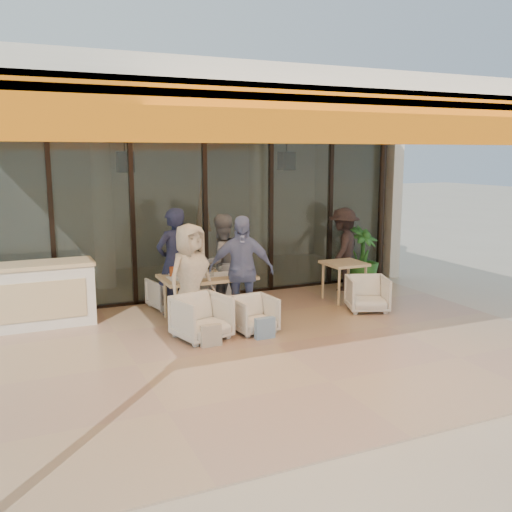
% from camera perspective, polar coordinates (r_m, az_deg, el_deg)
% --- Properties ---
extents(ground, '(70.00, 70.00, 0.00)m').
position_cam_1_polar(ground, '(8.28, 1.94, -8.93)').
color(ground, '#C6B293').
rests_on(ground, ground).
extents(terrace_floor, '(8.00, 6.00, 0.01)m').
position_cam_1_polar(terrace_floor, '(8.28, 1.94, -8.90)').
color(terrace_floor, tan).
rests_on(terrace_floor, ground).
extents(terrace_structure, '(8.00, 6.00, 3.40)m').
position_cam_1_polar(terrace_structure, '(7.60, 2.99, 14.24)').
color(terrace_structure, silver).
rests_on(terrace_structure, ground).
extents(glass_storefront, '(8.08, 0.10, 3.20)m').
position_cam_1_polar(glass_storefront, '(10.65, -5.12, 4.18)').
color(glass_storefront, '#9EADA3').
rests_on(glass_storefront, ground).
extents(interior_block, '(9.05, 3.62, 3.52)m').
position_cam_1_polar(interior_block, '(12.82, -8.55, 7.96)').
color(interior_block, silver).
rests_on(interior_block, ground).
extents(host_counter, '(1.85, 0.65, 1.04)m').
position_cam_1_polar(host_counter, '(9.57, -21.34, -3.67)').
color(host_counter, silver).
rests_on(host_counter, ground).
extents(dining_table, '(1.50, 0.90, 0.93)m').
position_cam_1_polar(dining_table, '(9.38, -4.97, -2.30)').
color(dining_table, '#E1C089').
rests_on(dining_table, ground).
extents(chair_far_left, '(0.69, 0.66, 0.61)m').
position_cam_1_polar(chair_far_left, '(10.23, -8.88, -3.52)').
color(chair_far_left, white).
rests_on(chair_far_left, ground).
extents(chair_far_right, '(0.81, 0.78, 0.66)m').
position_cam_1_polar(chair_far_right, '(10.47, -4.44, -2.97)').
color(chair_far_right, white).
rests_on(chair_far_right, ground).
extents(chair_near_left, '(0.86, 0.83, 0.74)m').
position_cam_1_polar(chair_near_left, '(8.45, -5.46, -5.94)').
color(chair_near_left, white).
rests_on(chair_near_left, ground).
extents(chair_near_right, '(0.66, 0.63, 0.62)m').
position_cam_1_polar(chair_near_right, '(8.76, -0.22, -5.69)').
color(chair_near_right, white).
rests_on(chair_near_right, ground).
extents(diner_navy, '(0.78, 0.64, 1.83)m').
position_cam_1_polar(diner_navy, '(9.63, -8.19, -0.64)').
color(diner_navy, '#171E33').
rests_on(diner_navy, ground).
extents(diner_grey, '(0.89, 0.73, 1.69)m').
position_cam_1_polar(diner_grey, '(9.90, -3.50, -0.67)').
color(diner_grey, slate).
rests_on(diner_grey, ground).
extents(diner_cream, '(0.96, 0.79, 1.68)m').
position_cam_1_polar(diner_cream, '(8.80, -6.56, -2.16)').
color(diner_cream, beige).
rests_on(diner_cream, ground).
extents(diner_periwinkle, '(1.12, 0.78, 1.76)m').
position_cam_1_polar(diner_periwinkle, '(9.07, -1.50, -1.44)').
color(diner_periwinkle, '#6A81B1').
rests_on(diner_periwinkle, ground).
extents(tote_bag_cream, '(0.30, 0.10, 0.34)m').
position_cam_1_polar(tote_bag_cream, '(8.15, -4.52, -8.01)').
color(tote_bag_cream, silver).
rests_on(tote_bag_cream, ground).
extents(tote_bag_blue, '(0.30, 0.10, 0.34)m').
position_cam_1_polar(tote_bag_blue, '(8.45, 0.89, -7.30)').
color(tote_bag_blue, '#99BFD8').
rests_on(tote_bag_blue, ground).
extents(side_table, '(0.70, 0.70, 0.74)m').
position_cam_1_polar(side_table, '(10.61, 8.81, -1.18)').
color(side_table, '#E1C089').
rests_on(side_table, ground).
extents(side_chair, '(0.85, 0.82, 0.69)m').
position_cam_1_polar(side_chair, '(10.07, 11.08, -3.58)').
color(side_chair, white).
rests_on(side_chair, ground).
extents(standing_woman, '(1.21, 1.18, 1.67)m').
position_cam_1_polar(standing_woman, '(11.44, 8.72, 0.65)').
color(standing_woman, black).
rests_on(standing_woman, ground).
extents(potted_palm, '(0.90, 0.90, 1.24)m').
position_cam_1_polar(potted_palm, '(11.90, 10.55, -0.08)').
color(potted_palm, '#1E5919').
rests_on(potted_palm, ground).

